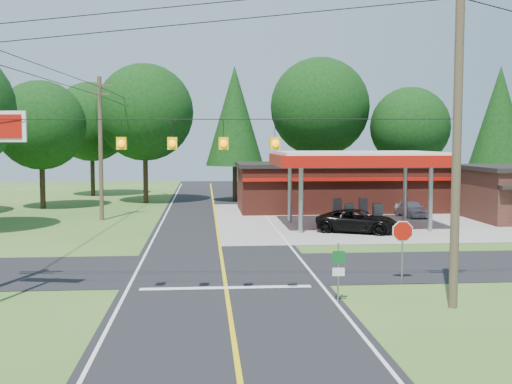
{
  "coord_description": "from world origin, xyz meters",
  "views": [
    {
      "loc": [
        -0.8,
        -27.53,
        5.61
      ],
      "look_at": [
        2.0,
        7.0,
        2.8
      ],
      "focal_mm": 45.0,
      "sensor_mm": 36.0,
      "label": 1
    }
  ],
  "objects": [
    {
      "name": "ground",
      "position": [
        0.0,
        0.0,
        0.0
      ],
      "size": [
        120.0,
        120.0,
        0.0
      ],
      "primitive_type": "plane",
      "color": "#346122",
      "rests_on": "ground"
    },
    {
      "name": "utility_pole_far_left",
      "position": [
        -8.0,
        18.0,
        5.2
      ],
      "size": [
        1.8,
        0.3,
        10.0
      ],
      "color": "#473828",
      "rests_on": "ground"
    },
    {
      "name": "suv_car",
      "position": [
        8.5,
        10.43,
        0.7
      ],
      "size": [
        6.63,
        6.63,
        1.39
      ],
      "primitive_type": "imported",
      "rotation": [
        0.0,
        0.0,
        1.14
      ],
      "color": "black",
      "rests_on": "ground"
    },
    {
      "name": "main_highway",
      "position": [
        0.0,
        0.0,
        0.01
      ],
      "size": [
        8.0,
        120.0,
        0.02
      ],
      "primitive_type": "cube",
      "color": "black",
      "rests_on": "ground"
    },
    {
      "name": "convenience_store",
      "position": [
        10.0,
        22.98,
        1.92
      ],
      "size": [
        16.4,
        7.55,
        3.8
      ],
      "color": "maroon",
      "rests_on": "ground"
    },
    {
      "name": "treeline_backdrop",
      "position": [
        0.82,
        24.01,
        7.49
      ],
      "size": [
        70.27,
        51.59,
        13.3
      ],
      "color": "#332316",
      "rests_on": "ground"
    },
    {
      "name": "lane_center_yellow",
      "position": [
        0.0,
        0.0,
        0.03
      ],
      "size": [
        0.15,
        110.0,
        0.0
      ],
      "primitive_type": "cube",
      "color": "yellow",
      "rests_on": "main_highway"
    },
    {
      "name": "sedan_car",
      "position": [
        14.27,
        17.89,
        0.61
      ],
      "size": [
        3.89,
        3.89,
        1.22
      ],
      "primitive_type": "imported",
      "rotation": [
        0.0,
        0.0,
        0.09
      ],
      "color": "silver",
      "rests_on": "ground"
    },
    {
      "name": "cross_road",
      "position": [
        0.0,
        0.0,
        0.01
      ],
      "size": [
        70.0,
        7.0,
        0.02
      ],
      "primitive_type": "cube",
      "color": "black",
      "rests_on": "ground"
    },
    {
      "name": "utility_pole_near_right",
      "position": [
        7.5,
        -7.0,
        5.96
      ],
      "size": [
        1.8,
        0.3,
        11.5
      ],
      "color": "#473828",
      "rests_on": "ground"
    },
    {
      "name": "overhead_beacons",
      "position": [
        -1.0,
        -6.0,
        6.21
      ],
      "size": [
        17.04,
        2.04,
        1.03
      ],
      "color": "black",
      "rests_on": "ground"
    },
    {
      "name": "utility_pole_north",
      "position": [
        -6.5,
        35.0,
        4.75
      ],
      "size": [
        0.3,
        0.3,
        9.5
      ],
      "color": "#473828",
      "rests_on": "ground"
    },
    {
      "name": "gas_canopy",
      "position": [
        9.0,
        13.0,
        4.27
      ],
      "size": [
        10.6,
        7.4,
        4.88
      ],
      "color": "gray",
      "rests_on": "ground"
    },
    {
      "name": "octagonal_stop_sign",
      "position": [
        7.0,
        -3.01,
        1.83
      ],
      "size": [
        0.85,
        0.16,
        2.46
      ],
      "color": "gray",
      "rests_on": "ground"
    },
    {
      "name": "route_sign_post",
      "position": [
        3.8,
        -6.02,
        1.23
      ],
      "size": [
        0.42,
        0.1,
        2.07
      ],
      "color": "gray",
      "rests_on": "ground"
    }
  ]
}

